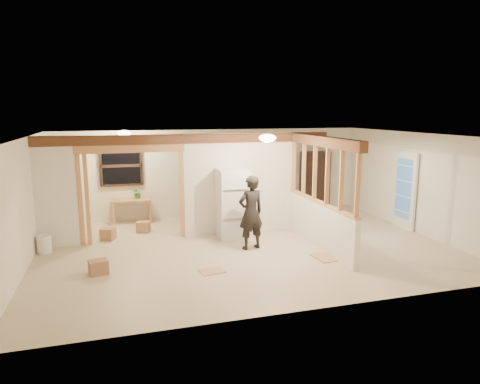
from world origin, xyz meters
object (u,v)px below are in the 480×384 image
object	(u,v)px
refrigerator	(232,204)
work_table	(132,211)
bookshelf	(315,181)
woman	(251,212)
shop_vac	(74,224)

from	to	relation	value
refrigerator	work_table	world-z (taller)	refrigerator
refrigerator	bookshelf	distance (m)	3.95
woman	bookshelf	distance (m)	4.42
woman	work_table	size ratio (longest dim) A/B	1.58
refrigerator	work_table	size ratio (longest dim) A/B	1.60
refrigerator	shop_vac	bearing A→B (deg)	162.55
work_table	refrigerator	bearing A→B (deg)	-40.36
refrigerator	bookshelf	size ratio (longest dim) A/B	0.93
woman	bookshelf	xyz separation A→B (m)	(3.10, 3.16, 0.07)
woman	work_table	bearing A→B (deg)	-64.22
woman	work_table	distance (m)	3.95
shop_vac	bookshelf	bearing A→B (deg)	8.73
shop_vac	work_table	bearing A→B (deg)	34.50
refrigerator	bookshelf	xyz separation A→B (m)	(3.26, 2.22, 0.06)
bookshelf	woman	bearing A→B (deg)	-134.40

